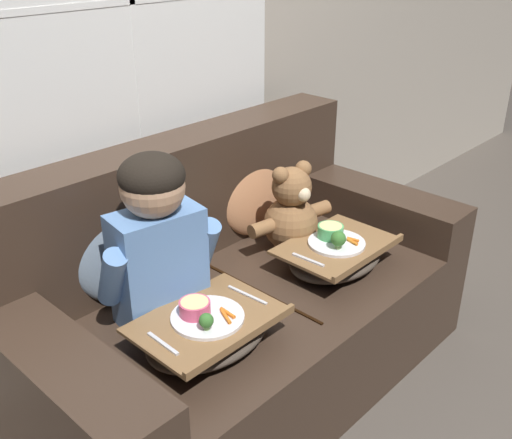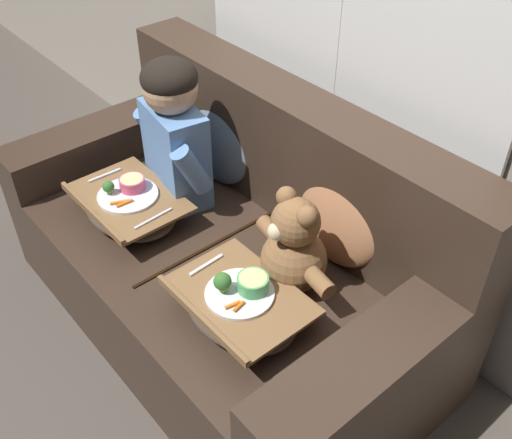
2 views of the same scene
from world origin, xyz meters
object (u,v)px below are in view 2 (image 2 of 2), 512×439
Objects in this scene: throw_pillow_behind_teddy at (342,214)px; lap_tray_teddy at (240,304)px; teddy_bear at (293,250)px; lap_tray_child at (129,206)px; couch at (233,256)px; child_figure at (173,126)px; throw_pillow_behind_child at (222,136)px.

throw_pillow_behind_teddy is 0.49m from lap_tray_teddy.
throw_pillow_behind_teddy is 0.98× the size of teddy_bear.
lap_tray_child is at bearing -145.98° from throw_pillow_behind_teddy.
child_figure reaches higher than couch.
child_figure reaches higher than lap_tray_child.
child_figure is at bearing -179.06° from couch.
throw_pillow_behind_child is 0.69m from throw_pillow_behind_teddy.
teddy_bear is (0.35, -0.01, 0.28)m from couch.
lap_tray_teddy is (0.35, -0.24, 0.18)m from couch.
teddy_bear is (0.69, -0.00, -0.17)m from child_figure.
throw_pillow_behind_teddy is 0.67× the size of child_figure.
teddy_bear is at bearing -18.70° from throw_pillow_behind_child.
teddy_bear is (-0.00, -0.23, -0.03)m from throw_pillow_behind_teddy.
couch is 3.96× the size of lap_tray_teddy.
throw_pillow_behind_teddy is 0.85m from lap_tray_child.
throw_pillow_behind_child is at bearing 89.96° from child_figure.
lap_tray_teddy is (0.69, 0.00, 0.00)m from lap_tray_child.
throw_pillow_behind_child reaches higher than throw_pillow_behind_teddy.
teddy_bear reaches higher than lap_tray_child.
throw_pillow_behind_child is 1.04× the size of teddy_bear.
throw_pillow_behind_child is at bearing 161.30° from teddy_bear.
couch is at bearing 35.08° from lap_tray_child.
teddy_bear is 0.88× the size of lap_tray_child.
throw_pillow_behind_child is at bearing 89.88° from lap_tray_child.
child_figure reaches higher than lap_tray_teddy.
teddy_bear is at bearing 90.20° from lap_tray_teddy.
couch reaches higher than teddy_bear.
child_figure reaches higher than throw_pillow_behind_teddy.
child_figure is 0.36m from lap_tray_child.
throw_pillow_behind_teddy is 0.24m from teddy_bear.
child_figure reaches higher than teddy_bear.
couch is 3.00× the size of child_figure.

